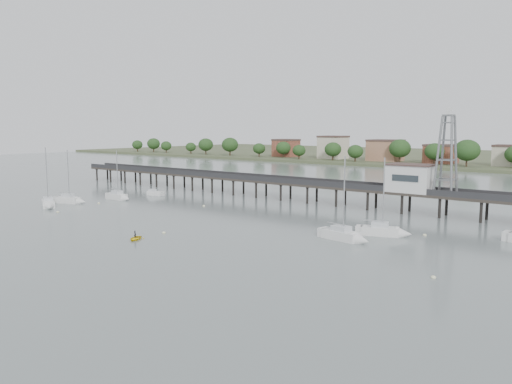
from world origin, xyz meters
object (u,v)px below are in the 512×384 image
sailboat_d (348,237)px  sailboat_c (387,232)px  lattice_tower (447,155)px  sailboat_a (72,200)px  white_tender (155,193)px  pier (299,184)px  yellow_dinghy (135,240)px  sailboat_f (49,204)px  sailboat_b (120,197)px

sailboat_d → sailboat_c: size_ratio=1.04×
lattice_tower → sailboat_a: (-67.50, -32.86, -10.45)m
sailboat_c → white_tender: bearing=152.8°
sailboat_c → sailboat_a: bearing=170.0°
pier → yellow_dinghy: (2.94, -46.58, -3.79)m
sailboat_a → white_tender: 19.91m
pier → sailboat_f: 52.12m
yellow_dinghy → pier: bearing=64.7°
sailboat_d → sailboat_b: (-59.57, 4.98, 0.01)m
lattice_tower → sailboat_c: lattice_tower is taller
sailboat_a → sailboat_f: sailboat_f is taller
lattice_tower → sailboat_c: 24.03m
lattice_tower → sailboat_d: 30.50m
sailboat_a → yellow_dinghy: size_ratio=4.21×
pier → sailboat_a: sailboat_a is taller
sailboat_d → yellow_dinghy: bearing=-133.9°
sailboat_c → pier: bearing=124.8°
yellow_dinghy → sailboat_b: bearing=117.7°
sailboat_a → pier: bearing=22.8°
lattice_tower → sailboat_a: 75.79m
pier → sailboat_a: size_ratio=12.61×
white_tender → yellow_dinghy: (35.13, -33.27, -0.49)m
pier → white_tender: 35.00m
pier → white_tender: bearing=-157.5°
sailboat_d → sailboat_b: 59.78m
sailboat_d → yellow_dinghy: (-24.29, -18.25, -0.64)m
sailboat_f → yellow_dinghy: size_ratio=4.51×
sailboat_b → yellow_dinghy: 42.24m
sailboat_a → white_tender: (3.80, 19.54, -0.16)m
lattice_tower → sailboat_a: bearing=-154.0°
lattice_tower → sailboat_a: lattice_tower is taller
sailboat_b → white_tender: 10.05m
sailboat_c → white_tender: sailboat_c is taller
sailboat_b → pier: bearing=36.0°
sailboat_b → yellow_dinghy: (35.27, -23.23, -0.65)m
sailboat_d → sailboat_c: 7.37m
sailboat_d → sailboat_f: (-61.56, -10.76, -0.00)m
sailboat_b → white_tender: bearing=89.3°
lattice_tower → sailboat_f: 77.27m
pier → sailboat_b: (-32.34, -23.36, -3.14)m
sailboat_c → yellow_dinghy: size_ratio=4.33×
lattice_tower → white_tender: size_ratio=3.55×
sailboat_f → sailboat_c: bearing=41.0°
sailboat_b → sailboat_f: 15.86m
sailboat_f → white_tender: (2.13, 25.78, -0.15)m
sailboat_c → sailboat_f: (-64.55, -17.50, -0.00)m
lattice_tower → sailboat_d: size_ratio=1.22×
sailboat_d → white_tender: size_ratio=2.91×
pier → white_tender: size_ratio=34.38×
sailboat_a → white_tender: sailboat_a is taller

